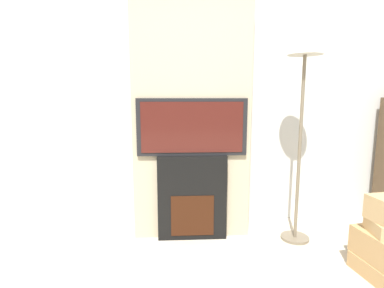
# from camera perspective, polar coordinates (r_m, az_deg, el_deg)

# --- Properties ---
(wall_back) EXTENTS (6.00, 0.06, 2.70)m
(wall_back) POSITION_cam_1_polar(r_m,az_deg,el_deg) (3.14, -0.42, 9.21)
(wall_back) COLOR silver
(wall_back) RESTS_ON ground_plane
(chimney_breast) EXTENTS (1.09, 0.39, 2.70)m
(chimney_breast) POSITION_cam_1_polar(r_m,az_deg,el_deg) (2.92, -0.21, 9.24)
(chimney_breast) COLOR #BCAD8E
(chimney_breast) RESTS_ON ground_plane
(fireplace) EXTENTS (0.64, 0.15, 0.80)m
(fireplace) POSITION_cam_1_polar(r_m,az_deg,el_deg) (2.87, 0.00, -10.06)
(fireplace) COLOR black
(fireplace) RESTS_ON ground_plane
(television) EXTENTS (1.00, 0.07, 0.52)m
(television) POSITION_cam_1_polar(r_m,az_deg,el_deg) (2.73, 0.00, 3.24)
(television) COLOR black
(television) RESTS_ON fireplace
(floor_lamp) EXTENTS (0.30, 0.30, 1.80)m
(floor_lamp) POSITION_cam_1_polar(r_m,az_deg,el_deg) (2.85, 20.39, 9.73)
(floor_lamp) COLOR #726651
(floor_lamp) RESTS_ON ground_plane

